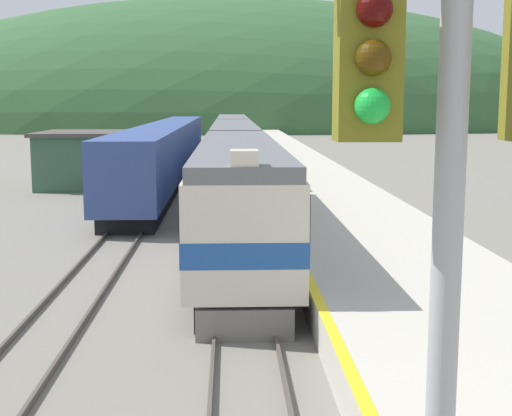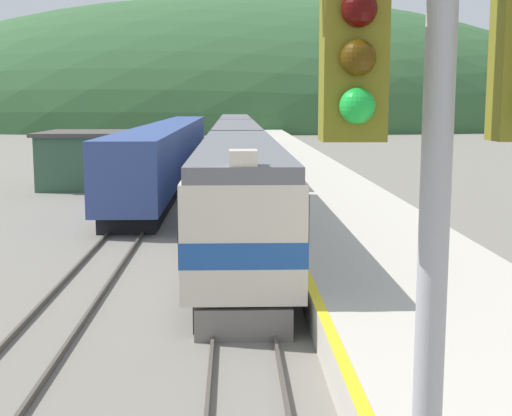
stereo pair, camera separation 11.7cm
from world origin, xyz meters
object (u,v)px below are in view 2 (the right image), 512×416
object	(u,v)px
carriage_second	(236,151)
carriage_third	(235,135)
signal_mast_main	(435,218)
siding_train	(171,150)
express_train_lead_car	(240,193)

from	to	relation	value
carriage_second	carriage_third	size ratio (longest dim) A/B	1.00
carriage_second	signal_mast_main	distance (m)	43.18
siding_train	signal_mast_main	distance (m)	47.85
carriage_third	carriage_second	bearing A→B (deg)	-90.00
express_train_lead_car	carriage_third	distance (m)	44.82
carriage_second	signal_mast_main	size ratio (longest dim) A/B	3.00
siding_train	carriage_third	bearing A→B (deg)	75.67
carriage_third	signal_mast_main	size ratio (longest dim) A/B	3.00
express_train_lead_car	carriage_third	bearing A→B (deg)	90.00
express_train_lead_car	signal_mast_main	size ratio (longest dim) A/B	2.74
express_train_lead_car	siding_train	xyz separation A→B (m)	(-4.71, 26.38, -0.19)
carriage_third	siding_train	world-z (taller)	carriage_third
siding_train	signal_mast_main	bearing A→B (deg)	-83.04
express_train_lead_car	carriage_second	distance (m)	22.05
carriage_second	signal_mast_main	bearing A→B (deg)	-88.57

